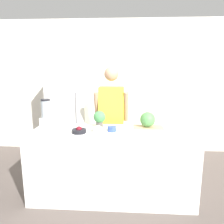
# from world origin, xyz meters

# --- Properties ---
(ground_plane) EXTENTS (14.00, 14.00, 0.00)m
(ground_plane) POSITION_xyz_m (0.00, 0.00, 0.00)
(ground_plane) COLOR #564C47
(wall_back) EXTENTS (8.00, 0.06, 2.60)m
(wall_back) POSITION_xyz_m (0.00, 2.07, 1.30)
(wall_back) COLOR white
(wall_back) RESTS_ON ground_plane
(counter_island) EXTENTS (2.08, 0.74, 0.89)m
(counter_island) POSITION_xyz_m (0.00, 0.37, 0.44)
(counter_island) COLOR white
(counter_island) RESTS_ON ground_plane
(refrigerator) EXTENTS (0.70, 0.75, 1.66)m
(refrigerator) POSITION_xyz_m (-0.87, 1.66, 0.83)
(refrigerator) COLOR white
(refrigerator) RESTS_ON ground_plane
(person) EXTENTS (0.53, 0.27, 1.71)m
(person) POSITION_xyz_m (-0.05, 1.03, 0.89)
(person) COLOR gray
(person) RESTS_ON ground_plane
(cutting_board) EXTENTS (0.39, 0.24, 0.01)m
(cutting_board) POSITION_xyz_m (0.49, 0.58, 0.89)
(cutting_board) COLOR tan
(cutting_board) RESTS_ON counter_island
(watermelon) EXTENTS (0.21, 0.21, 0.21)m
(watermelon) POSITION_xyz_m (0.47, 0.58, 1.00)
(watermelon) COLOR #4C8C47
(watermelon) RESTS_ON cutting_board
(bowl_cherries) EXTENTS (0.18, 0.18, 0.08)m
(bowl_cherries) POSITION_xyz_m (-0.41, 0.30, 0.92)
(bowl_cherries) COLOR black
(bowl_cherries) RESTS_ON counter_island
(bowl_cream) EXTENTS (0.16, 0.16, 0.09)m
(bowl_cream) POSITION_xyz_m (-0.18, 0.35, 0.92)
(bowl_cream) COLOR white
(bowl_cream) RESTS_ON counter_island
(bowl_small_blue) EXTENTS (0.11, 0.11, 0.06)m
(bowl_small_blue) POSITION_xyz_m (-0.00, 0.39, 0.92)
(bowl_small_blue) COLOR #334C9E
(bowl_small_blue) RESTS_ON counter_island
(blender) EXTENTS (0.15, 0.15, 0.38)m
(blender) POSITION_xyz_m (-0.93, 0.60, 1.06)
(blender) COLOR silver
(blender) RESTS_ON counter_island
(potted_plant) EXTENTS (0.17, 0.17, 0.22)m
(potted_plant) POSITION_xyz_m (-0.19, 0.59, 1.02)
(potted_plant) COLOR #514C47
(potted_plant) RESTS_ON counter_island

